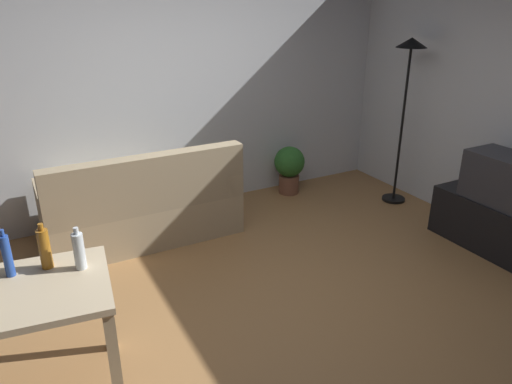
{
  "coord_description": "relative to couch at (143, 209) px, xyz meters",
  "views": [
    {
      "loc": [
        -1.6,
        -2.66,
        2.24
      ],
      "look_at": [
        0.1,
        0.5,
        0.75
      ],
      "focal_mm": 33.94,
      "sensor_mm": 36.0,
      "label": 1
    }
  ],
  "objects": [
    {
      "name": "potted_plant",
      "position": [
        1.85,
        0.31,
        0.02
      ],
      "size": [
        0.36,
        0.36,
        0.57
      ],
      "color": "brown",
      "rests_on": "ground_plane"
    },
    {
      "name": "bottle_blue",
      "position": [
        -1.16,
        -1.54,
        0.58
      ],
      "size": [
        0.05,
        0.05,
        0.29
      ],
      "color": "#2347A3",
      "rests_on": "desk"
    },
    {
      "name": "wall_rear",
      "position": [
        0.55,
        0.61,
        1.04
      ],
      "size": [
        5.2,
        0.1,
        2.7
      ],
      "primitive_type": "cube",
      "color": "silver",
      "rests_on": "ground_plane"
    },
    {
      "name": "tv",
      "position": [
        2.8,
        -1.74,
        0.39
      ],
      "size": [
        0.41,
        0.6,
        0.44
      ],
      "rotation": [
        0.0,
        0.0,
        1.57
      ],
      "color": "#2D2D33",
      "rests_on": "tv_stand"
    },
    {
      "name": "ground_plane",
      "position": [
        0.55,
        -1.59,
        -0.32
      ],
      "size": [
        5.2,
        4.4,
        0.02
      ],
      "primitive_type": "cube",
      "color": "#9E7042"
    },
    {
      "name": "couch",
      "position": [
        0.0,
        0.0,
        0.0
      ],
      "size": [
        1.81,
        0.84,
        0.92
      ],
      "rotation": [
        0.0,
        0.0,
        3.14
      ],
      "color": "tan",
      "rests_on": "ground_plane"
    },
    {
      "name": "bottle_amber",
      "position": [
        -0.96,
        -1.54,
        0.58
      ],
      "size": [
        0.07,
        0.07,
        0.28
      ],
      "color": "#9E6019",
      "rests_on": "desk"
    },
    {
      "name": "torchiere_lamp",
      "position": [
        2.8,
        -0.46,
        1.11
      ],
      "size": [
        0.32,
        0.32,
        1.81
      ],
      "color": "black",
      "rests_on": "ground_plane"
    },
    {
      "name": "bottle_clear",
      "position": [
        -0.79,
        -1.64,
        0.57
      ],
      "size": [
        0.06,
        0.06,
        0.26
      ],
      "color": "silver",
      "rests_on": "desk"
    },
    {
      "name": "tv_stand",
      "position": [
        2.8,
        -1.74,
        -0.07
      ],
      "size": [
        0.44,
        1.1,
        0.48
      ],
      "rotation": [
        0.0,
        0.0,
        1.57
      ],
      "color": "black",
      "rests_on": "ground_plane"
    }
  ]
}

